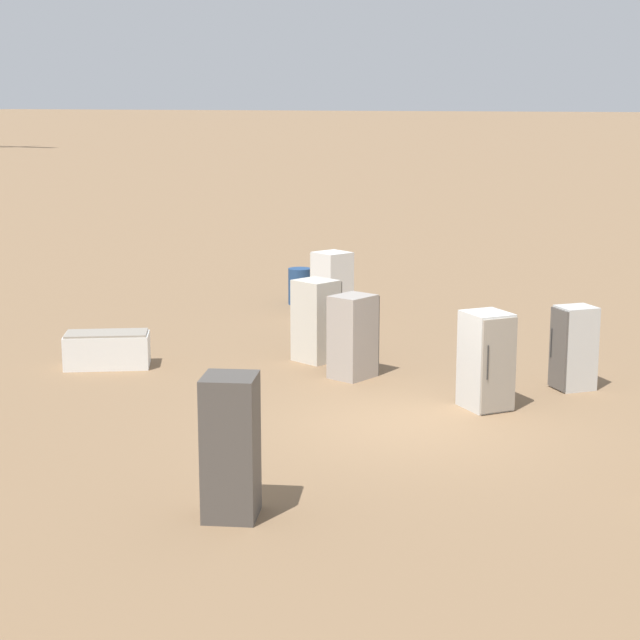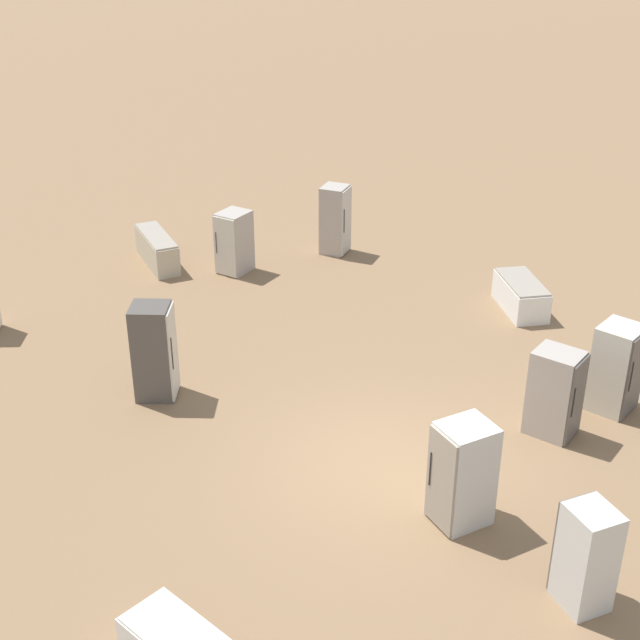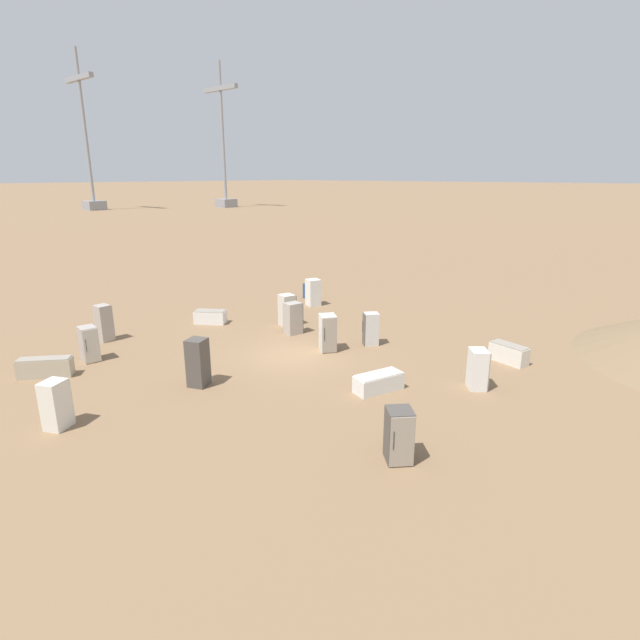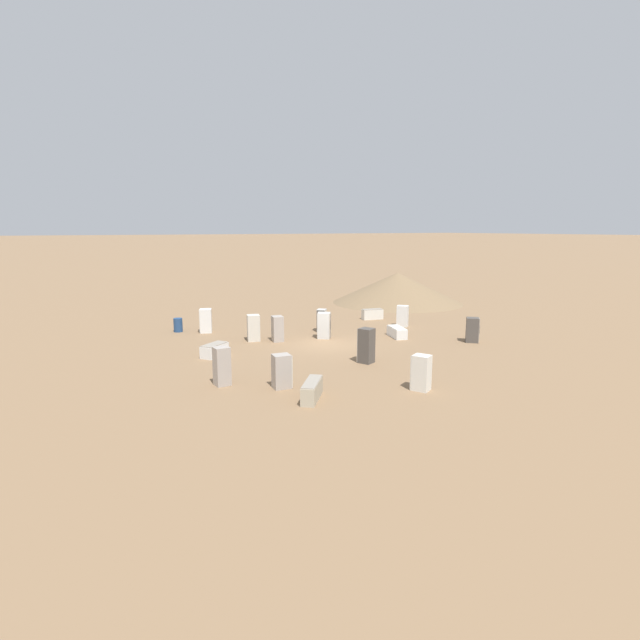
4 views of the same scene
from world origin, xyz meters
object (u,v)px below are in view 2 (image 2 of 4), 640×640
(discarded_fridge_2, at_px, (154,352))
(discarded_fridge_3, at_px, (521,295))
(discarded_fridge_4, at_px, (335,220))
(discarded_fridge_7, at_px, (157,249))
(discarded_fridge_12, at_px, (555,393))
(discarded_fridge_14, at_px, (234,242))
(discarded_fridge_1, at_px, (586,557))
(discarded_fridge_11, at_px, (617,368))
(discarded_fridge_8, at_px, (462,474))

(discarded_fridge_2, relative_size, discarded_fridge_3, 1.03)
(discarded_fridge_3, relative_size, discarded_fridge_4, 1.02)
(discarded_fridge_2, xyz_separation_m, discarded_fridge_7, (5.07, 3.41, -0.52))
(discarded_fridge_2, height_order, discarded_fridge_12, discarded_fridge_2)
(discarded_fridge_2, xyz_separation_m, discarded_fridge_14, (5.47, 1.50, -0.16))
(discarded_fridge_1, relative_size, discarded_fridge_2, 0.83)
(discarded_fridge_2, distance_m, discarded_fridge_7, 6.13)
(discarded_fridge_4, bearing_deg, discarded_fridge_11, 55.48)
(discarded_fridge_3, xyz_separation_m, discarded_fridge_12, (-4.47, -1.58, 0.43))
(discarded_fridge_1, height_order, discarded_fridge_7, discarded_fridge_1)
(discarded_fridge_12, bearing_deg, discarded_fridge_8, -2.58)
(discarded_fridge_2, height_order, discarded_fridge_7, discarded_fridge_2)
(discarded_fridge_12, bearing_deg, discarded_fridge_1, 29.09)
(discarded_fridge_2, distance_m, discarded_fridge_12, 6.94)
(discarded_fridge_3, distance_m, discarded_fridge_12, 4.76)
(discarded_fridge_14, bearing_deg, discarded_fridge_4, -121.25)
(discarded_fridge_8, relative_size, discarded_fridge_12, 1.05)
(discarded_fridge_1, distance_m, discarded_fridge_11, 5.00)
(discarded_fridge_7, distance_m, discarded_fridge_14, 1.98)
(discarded_fridge_11, distance_m, discarded_fridge_14, 9.36)
(discarded_fridge_1, relative_size, discarded_fridge_11, 0.93)
(discarded_fridge_8, bearing_deg, discarded_fridge_14, -4.08)
(discarded_fridge_1, bearing_deg, discarded_fridge_14, 93.49)
(discarded_fridge_3, distance_m, discarded_fridge_14, 6.69)
(discarded_fridge_4, height_order, discarded_fridge_11, discarded_fridge_4)
(discarded_fridge_8, height_order, discarded_fridge_14, discarded_fridge_8)
(discarded_fridge_2, relative_size, discarded_fridge_7, 0.96)
(discarded_fridge_11, relative_size, discarded_fridge_14, 1.09)
(discarded_fridge_12, bearing_deg, discarded_fridge_11, 158.56)
(discarded_fridge_4, xyz_separation_m, discarded_fridge_7, (-2.48, 3.58, -0.47))
(discarded_fridge_1, height_order, discarded_fridge_3, discarded_fridge_1)
(discarded_fridge_7, bearing_deg, discarded_fridge_12, -67.92)
(discarded_fridge_7, bearing_deg, discarded_fridge_2, -105.88)
(discarded_fridge_7, bearing_deg, discarded_fridge_11, -60.64)
(discarded_fridge_8, height_order, discarded_fridge_12, discarded_fridge_8)
(discarded_fridge_3, distance_m, discarded_fridge_4, 5.16)
(discarded_fridge_1, xyz_separation_m, discarded_fridge_2, (2.01, 7.86, 0.15))
(discarded_fridge_3, height_order, discarded_fridge_11, discarded_fridge_11)
(discarded_fridge_3, bearing_deg, discarded_fridge_8, 62.45)
(discarded_fridge_2, xyz_separation_m, discarded_fridge_3, (6.23, -5.13, -0.55))
(discarded_fridge_11, xyz_separation_m, discarded_fridge_14, (2.49, 9.02, -0.07))
(discarded_fridge_8, distance_m, discarded_fridge_11, 4.35)
(discarded_fridge_1, distance_m, discarded_fridge_2, 8.12)
(discarded_fridge_8, bearing_deg, discarded_fridge_3, -46.28)
(discarded_fridge_2, relative_size, discarded_fridge_12, 1.16)
(discarded_fridge_1, distance_m, discarded_fridge_14, 11.99)
(discarded_fridge_7, bearing_deg, discarded_fridge_3, -42.06)
(discarded_fridge_11, height_order, discarded_fridge_12, discarded_fridge_11)
(discarded_fridge_2, height_order, discarded_fridge_8, discarded_fridge_2)
(discarded_fridge_1, bearing_deg, discarded_fridge_12, 59.10)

